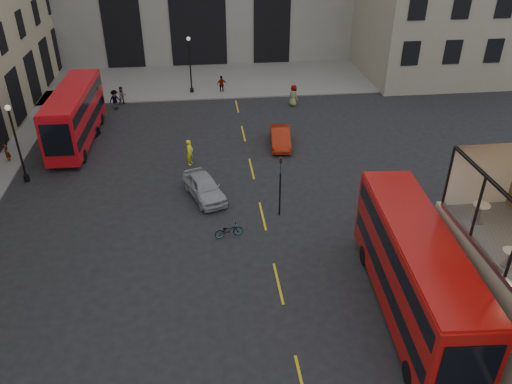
{
  "coord_description": "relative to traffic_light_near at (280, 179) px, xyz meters",
  "views": [
    {
      "loc": [
        -5.26,
        -12.41,
        16.28
      ],
      "look_at": [
        -2.65,
        9.79,
        3.0
      ],
      "focal_mm": 35.0,
      "sensor_mm": 36.0,
      "label": 1
    }
  ],
  "objects": [
    {
      "name": "ground",
      "position": [
        1.0,
        -12.0,
        -2.42
      ],
      "size": [
        140.0,
        140.0,
        0.0
      ],
      "primitive_type": "plane",
      "color": "black",
      "rests_on": "ground"
    },
    {
      "name": "pavement_far",
      "position": [
        -5.0,
        26.0,
        -2.36
      ],
      "size": [
        40.0,
        12.0,
        0.12
      ],
      "primitive_type": "cube",
      "color": "slate",
      "rests_on": "ground"
    },
    {
      "name": "traffic_light_near",
      "position": [
        0.0,
        0.0,
        0.0
      ],
      "size": [
        0.16,
        0.2,
        3.8
      ],
      "color": "black",
      "rests_on": "ground"
    },
    {
      "name": "traffic_light_far",
      "position": [
        -14.0,
        16.0,
        0.0
      ],
      "size": [
        0.16,
        0.2,
        3.8
      ],
      "color": "black",
      "rests_on": "ground"
    },
    {
      "name": "street_lamp_a",
      "position": [
        -16.0,
        6.0,
        -0.03
      ],
      "size": [
        0.36,
        0.36,
        5.33
      ],
      "color": "black",
      "rests_on": "ground"
    },
    {
      "name": "street_lamp_b",
      "position": [
        -5.0,
        22.0,
        -0.03
      ],
      "size": [
        0.36,
        0.36,
        5.33
      ],
      "color": "black",
      "rests_on": "ground"
    },
    {
      "name": "bus_near",
      "position": [
        4.5,
        -8.55,
        0.03
      ],
      "size": [
        3.23,
        11.09,
        4.37
      ],
      "color": "#A30E0B",
      "rests_on": "ground"
    },
    {
      "name": "bus_far",
      "position": [
        -13.67,
        12.06,
        -0.11
      ],
      "size": [
        2.67,
        10.4,
        4.12
      ],
      "color": "red",
      "rests_on": "ground"
    },
    {
      "name": "car_a",
      "position": [
        -4.33,
        2.57,
        -1.7
      ],
      "size": [
        3.03,
        4.58,
        1.45
      ],
      "primitive_type": "imported",
      "rotation": [
        0.0,
        0.0,
        0.34
      ],
      "color": "#A0A4A8",
      "rests_on": "ground"
    },
    {
      "name": "car_b",
      "position": [
        1.57,
        9.45,
        -1.77
      ],
      "size": [
        1.77,
        4.12,
        1.32
      ],
      "primitive_type": "imported",
      "rotation": [
        0.0,
        0.0,
        -0.1
      ],
      "color": "#A8220A",
      "rests_on": "ground"
    },
    {
      "name": "car_c",
      "position": [
        -13.94,
        11.62,
        -1.71
      ],
      "size": [
        3.84,
        5.28,
        1.42
      ],
      "primitive_type": "imported",
      "rotation": [
        0.0,
        0.0,
        2.72
      ],
      "color": "black",
      "rests_on": "ground"
    },
    {
      "name": "bicycle",
      "position": [
        -3.13,
        -1.82,
        -2.01
      ],
      "size": [
        1.66,
        0.87,
        0.83
      ],
      "primitive_type": "imported",
      "rotation": [
        0.0,
        0.0,
        1.78
      ],
      "color": "gray",
      "rests_on": "ground"
    },
    {
      "name": "cyclist",
      "position": [
        -5.2,
        7.22,
        -1.51
      ],
      "size": [
        0.67,
        0.79,
        1.83
      ],
      "primitive_type": "imported",
      "rotation": [
        0.0,
        0.0,
        1.16
      ],
      "color": "#FFF81A",
      "rests_on": "ground"
    },
    {
      "name": "pedestrian_a",
      "position": [
        -11.23,
        19.75,
        -1.6
      ],
      "size": [
        0.92,
        0.79,
        1.64
      ],
      "primitive_type": "imported",
      "rotation": [
        0.0,
        0.0,
        0.23
      ],
      "color": "gray",
      "rests_on": "ground"
    },
    {
      "name": "pedestrian_b",
      "position": [
        -11.71,
        18.56,
        -1.54
      ],
      "size": [
        1.31,
        1.18,
        1.76
      ],
      "primitive_type": "imported",
      "rotation": [
        0.0,
        0.0,
        0.6
      ],
      "color": "gray",
      "rests_on": "ground"
    },
    {
      "name": "pedestrian_c",
      "position": [
        -2.13,
        21.78,
        -1.59
      ],
      "size": [
        1.02,
        0.52,
        1.67
      ],
      "primitive_type": "imported",
      "rotation": [
        0.0,
        0.0,
        3.26
      ],
      "color": "gray",
      "rests_on": "ground"
    },
    {
      "name": "pedestrian_d",
      "position": [
        4.05,
        17.64,
        -1.47
      ],
      "size": [
        1.02,
        1.11,
        1.9
      ],
      "primitive_type": "imported",
      "rotation": [
        0.0,
        0.0,
        2.16
      ],
      "color": "gray",
      "rests_on": "ground"
    },
    {
      "name": "pedestrian_e",
      "position": [
        -18.0,
        8.98,
        -1.65
      ],
      "size": [
        0.55,
        0.66,
        1.55
      ],
      "primitive_type": "imported",
      "rotation": [
        0.0,
        0.0,
        5.07
      ],
      "color": "gray",
      "rests_on": "ground"
    },
    {
      "name": "cafe_table_mid",
      "position": [
        6.55,
        -11.23,
        2.64
      ],
      "size": [
        0.56,
        0.56,
        0.71
      ],
      "color": "silver",
      "rests_on": "cafe_floor"
    },
    {
      "name": "cafe_table_far",
      "position": [
        6.93,
        -8.37,
        2.74
      ],
      "size": [
        0.68,
        0.68,
        0.85
      ],
      "color": "silver",
      "rests_on": "cafe_floor"
    }
  ]
}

